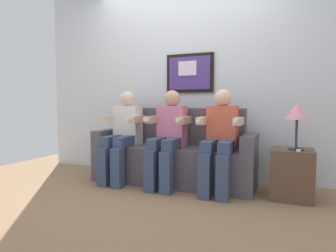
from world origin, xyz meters
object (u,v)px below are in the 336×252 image
object	(u,v)px
person_in_middle	(168,134)
spare_remote_on_table	(298,150)
side_table_right	(292,174)
person_on_left	(123,132)
table_lamp	(297,113)
person_on_right	(220,136)
couch	(174,157)

from	to	relation	value
person_in_middle	spare_remote_on_table	distance (m)	1.37
spare_remote_on_table	side_table_right	bearing A→B (deg)	117.09
person_on_left	side_table_right	bearing A→B (deg)	1.83
person_in_middle	table_lamp	size ratio (longest dim) A/B	2.41
side_table_right	table_lamp	world-z (taller)	table_lamp
person_in_middle	person_on_right	xyz separation A→B (m)	(0.60, 0.00, 0.00)
person_on_right	spare_remote_on_table	bearing A→B (deg)	-2.80
person_in_middle	side_table_right	distance (m)	1.36
person_on_left	person_in_middle	size ratio (longest dim) A/B	1.00
person_in_middle	person_on_right	world-z (taller)	same
person_on_right	side_table_right	size ratio (longest dim) A/B	2.22
person_on_left	side_table_right	distance (m)	1.94
table_lamp	person_on_right	bearing A→B (deg)	-178.51
side_table_right	table_lamp	bearing A→B (deg)	-53.95
spare_remote_on_table	person_in_middle	bearing A→B (deg)	178.43
couch	person_on_right	size ratio (longest dim) A/B	1.73
couch	table_lamp	distance (m)	1.46
table_lamp	person_on_left	bearing A→B (deg)	-179.44
couch	spare_remote_on_table	xyz separation A→B (m)	(1.36, -0.20, 0.20)
table_lamp	spare_remote_on_table	distance (m)	0.35
person_in_middle	spare_remote_on_table	xyz separation A→B (m)	(1.36, -0.04, -0.10)
couch	person_on_right	bearing A→B (deg)	-15.66
person_in_middle	table_lamp	world-z (taller)	person_in_middle
person_in_middle	side_table_right	size ratio (longest dim) A/B	2.22
person_on_left	spare_remote_on_table	size ratio (longest dim) A/B	8.54
person_on_left	spare_remote_on_table	xyz separation A→B (m)	(1.96, -0.04, -0.10)
couch	table_lamp	bearing A→B (deg)	-6.30
couch	side_table_right	bearing A→B (deg)	-4.62
side_table_right	person_on_left	bearing A→B (deg)	-178.17
spare_remote_on_table	person_on_right	bearing A→B (deg)	177.20
person_on_left	couch	bearing A→B (deg)	15.63
person_on_right	couch	bearing A→B (deg)	164.34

